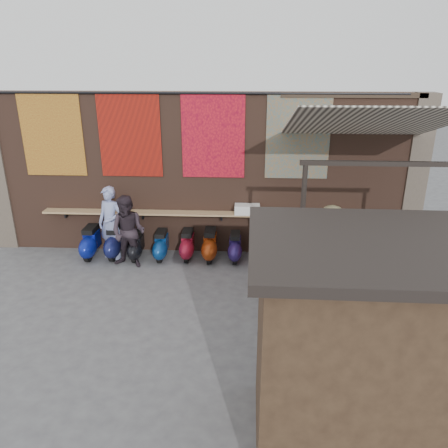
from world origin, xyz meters
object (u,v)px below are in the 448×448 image
scooter_stool_7 (261,246)px  diner_right (128,232)px  scooter_stool_5 (210,245)px  shopper_grey (392,259)px  shelf_box (247,209)px  diner_left (111,223)px  market_stall (364,354)px  scooter_stool_2 (136,246)px  scooter_stool_8 (284,246)px  shopper_tan (330,243)px  scooter_stool_4 (187,245)px  scooter_stool_3 (161,245)px  scooter_stool_0 (91,243)px  scooter_stool_6 (235,247)px  scooter_stool_1 (115,242)px  shopper_navy (365,274)px

scooter_stool_7 → diner_right: (-3.15, -0.48, 0.51)m
scooter_stool_5 → shopper_grey: (3.93, -1.57, 0.45)m
shelf_box → diner_left: diner_left is taller
diner_left → market_stall: 7.25m
scooter_stool_2 → scooter_stool_8: bearing=1.2°
shopper_tan → market_stall: (-0.42, -4.53, 0.48)m
scooter_stool_4 → scooter_stool_2: bearing=-175.8°
scooter_stool_4 → shopper_tan: bearing=-16.2°
shelf_box → diner_right: bearing=-164.8°
scooter_stool_2 → scooter_stool_3: 0.62m
scooter_stool_0 → scooter_stool_6: scooter_stool_0 is taller
shopper_grey → shopper_tan: (-1.18, 0.64, 0.06)m
scooter_stool_3 → scooter_stool_6: scooter_stool_3 is taller
scooter_stool_8 → scooter_stool_2: bearing=-178.8°
scooter_stool_1 → diner_right: 0.87m
scooter_stool_5 → shopper_grey: size_ratio=0.48×
diner_left → shopper_navy: size_ratio=1.17×
scooter_stool_2 → scooter_stool_8: (3.68, 0.08, 0.03)m
scooter_stool_1 → scooter_stool_3: size_ratio=1.09×
scooter_stool_3 → diner_right: diner_right is taller
shopper_navy → market_stall: (-0.89, -3.25, 0.58)m
scooter_stool_3 → scooter_stool_6: bearing=0.0°
diner_left → shopper_grey: (6.38, -1.55, -0.09)m
diner_right → scooter_stool_8: bearing=19.2°
shelf_box → scooter_stool_6: size_ratio=0.85×
scooter_stool_0 → market_stall: market_stall is taller
scooter_stool_2 → diner_right: 0.68m
diner_right → shopper_grey: (5.82, -1.09, -0.05)m
scooter_stool_2 → scooter_stool_8: size_ratio=0.91×
scooter_stool_4 → scooter_stool_7: (1.83, -0.02, 0.01)m
scooter_stool_6 → scooter_stool_8: 1.22m
scooter_stool_1 → shopper_tan: shopper_tan is taller
diner_left → market_stall: market_stall is taller
scooter_stool_0 → scooter_stool_8: scooter_stool_0 is taller
scooter_stool_2 → shopper_grey: (5.77, -1.51, 0.49)m
scooter_stool_1 → scooter_stool_5: size_ratio=1.02×
shelf_box → scooter_stool_4: 1.74m
scooter_stool_8 → shopper_navy: bearing=-58.1°
shelf_box → scooter_stool_1: size_ratio=0.75×
shelf_box → scooter_stool_7: size_ratio=0.79×
scooter_stool_3 → shopper_grey: 5.40m
scooter_stool_6 → diner_left: bearing=179.9°
diner_left → scooter_stool_7: bearing=20.6°
scooter_stool_5 → shopper_grey: shopper_grey is taller
scooter_stool_7 → market_stall: 5.66m
shopper_grey → market_stall: size_ratio=0.61×
shelf_box → shopper_tan: 2.23m
scooter_stool_8 → scooter_stool_1: bearing=179.9°
shopper_tan → diner_right: bearing=146.5°
shelf_box → shopper_navy: (2.31, -2.49, -0.45)m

